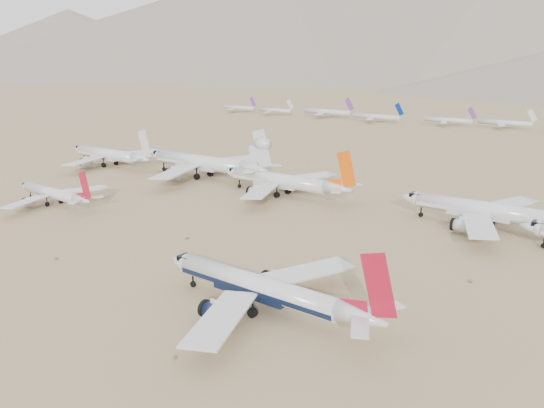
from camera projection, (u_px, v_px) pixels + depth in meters
The scene contains 8 objects.
ground at pixel (239, 285), 110.93m from camera, with size 7000.00×7000.00×0.00m, color #977B57.
main_airliner at pixel (265, 289), 97.56m from camera, with size 48.11×46.99×16.98m.
second_airliner at pixel (54, 194), 171.98m from camera, with size 38.18×37.31×13.54m.
row2_gold_tail at pixel (492, 212), 146.66m from camera, with size 51.45×50.32×18.32m.
row2_orange_tail at pixel (284, 181), 183.48m from camera, with size 52.07×50.94×18.57m.
row2_white_trijet at pixel (206, 163), 211.11m from camera, with size 62.34×60.92×22.09m.
row2_white_twin at pixel (110, 155), 236.20m from camera, with size 51.68×50.57×18.47m.
desert_scrub at pixel (51, 286), 109.86m from camera, with size 206.06×121.67×0.63m.
Camera 1 is at (67.91, -77.47, 45.03)m, focal length 35.00 mm.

